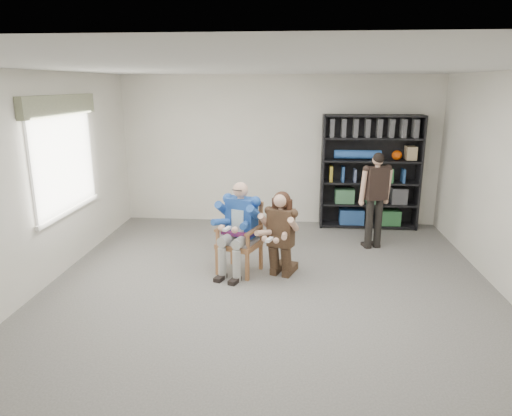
# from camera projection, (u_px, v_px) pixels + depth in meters

# --- Properties ---
(room_shell) EXTENTS (6.00, 7.00, 2.80)m
(room_shell) POSITION_uv_depth(u_px,v_px,m) (269.00, 193.00, 5.32)
(room_shell) COLOR silver
(room_shell) RESTS_ON ground
(floor) EXTENTS (6.00, 7.00, 0.01)m
(floor) POSITION_uv_depth(u_px,v_px,m) (268.00, 302.00, 5.68)
(floor) COLOR #5E5C58
(floor) RESTS_ON ground
(window_left) EXTENTS (0.16, 2.00, 1.75)m
(window_left) POSITION_uv_depth(u_px,v_px,m) (65.00, 157.00, 6.45)
(window_left) COLOR silver
(window_left) RESTS_ON room_shell
(armchair) EXTENTS (0.76, 0.74, 1.02)m
(armchair) POSITION_uv_depth(u_px,v_px,m) (239.00, 238.00, 6.47)
(armchair) COLOR #956240
(armchair) RESTS_ON floor
(seated_man) EXTENTS (0.81, 0.95, 1.33)m
(seated_man) POSITION_uv_depth(u_px,v_px,m) (239.00, 228.00, 6.43)
(seated_man) COLOR navy
(seated_man) RESTS_ON floor
(kneeling_woman) EXTENTS (0.76, 0.95, 1.22)m
(kneeling_woman) POSITION_uv_depth(u_px,v_px,m) (280.00, 236.00, 6.28)
(kneeling_woman) COLOR #322318
(kneeling_woman) RESTS_ON floor
(bookshelf) EXTENTS (1.80, 0.38, 2.10)m
(bookshelf) POSITION_uv_depth(u_px,v_px,m) (370.00, 172.00, 8.43)
(bookshelf) COLOR black
(bookshelf) RESTS_ON floor
(standing_man) EXTENTS (0.55, 0.42, 1.59)m
(standing_man) POSITION_uv_depth(u_px,v_px,m) (375.00, 201.00, 7.38)
(standing_man) COLOR black
(standing_man) RESTS_ON floor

